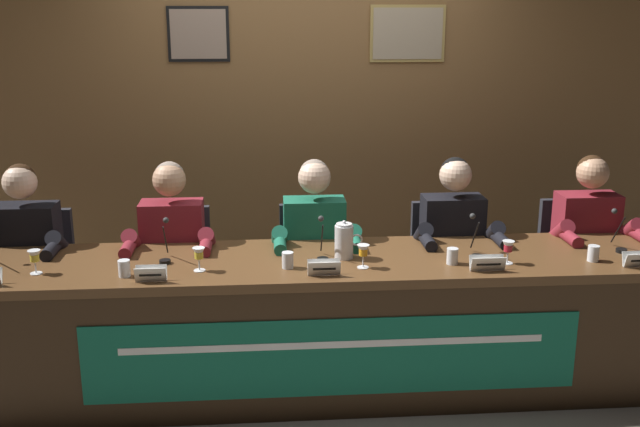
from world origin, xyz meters
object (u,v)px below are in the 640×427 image
object	(u,v)px
water_cup_far_right	(593,254)
microphone_far_right	(619,237)
panelist_right	(455,244)
water_pitcher_central	(344,241)
water_cup_left	(124,269)
chair_center	(313,280)
panelist_far_left	(24,255)
water_cup_right	(452,257)
juice_glass_far_left	(35,258)
water_cup_center	(288,261)
nameplate_center	(323,268)
panelist_center	(315,248)
juice_glass_center	(363,252)
juice_glass_left	(199,255)
juice_glass_right	(508,248)
conference_table	(322,307)
panelist_far_right	(590,241)
microphone_right	(476,243)
chair_far_left	(39,288)
microphone_center	(322,246)
nameplate_right	(488,263)
panelist_left	(172,251)
nameplate_left	(151,274)
chair_right	(445,277)
chair_left	(178,284)
chair_far_right	(573,273)

from	to	relation	value
water_cup_far_right	microphone_far_right	world-z (taller)	microphone_far_right
panelist_right	water_pitcher_central	size ratio (longest dim) A/B	5.77
water_cup_left	chair_center	size ratio (longest dim) A/B	0.10
panelist_far_left	water_cup_far_right	xyz separation A→B (m)	(3.10, -0.51, 0.09)
panelist_far_left	water_cup_right	distance (m)	2.40
juice_glass_far_left	water_cup_center	xyz separation A→B (m)	(1.27, -0.01, -0.05)
nameplate_center	panelist_right	xyz separation A→B (m)	(0.83, 0.62, -0.09)
panelist_center	juice_glass_center	distance (m)	0.58
panelist_far_left	water_pitcher_central	size ratio (longest dim) A/B	5.77
water_pitcher_central	water_cup_right	bearing A→B (deg)	-13.98
panelist_far_left	juice_glass_left	distance (m)	1.15
panelist_right	juice_glass_right	xyz separation A→B (m)	(0.15, -0.51, 0.14)
conference_table	juice_glass_far_left	xyz separation A→B (m)	(-1.45, -0.01, 0.32)
juice_glass_center	water_pitcher_central	bearing A→B (deg)	116.24
juice_glass_left	panelist_far_right	bearing A→B (deg)	12.35
panelist_right	panelist_far_right	world-z (taller)	same
panelist_far_left	water_cup_left	bearing A→B (deg)	-39.92
microphone_right	water_cup_far_right	distance (m)	0.62
nameplate_center	water_pitcher_central	xyz separation A→B (m)	(0.13, 0.26, 0.05)
chair_far_left	nameplate_center	xyz separation A→B (m)	(1.65, -0.81, 0.37)
panelist_far_right	conference_table	bearing A→B (deg)	-164.13
juice_glass_center	juice_glass_right	world-z (taller)	same
panelist_center	water_cup_center	size ratio (longest dim) A/B	14.26
microphone_center	panelist_far_right	xyz separation A→B (m)	(1.65, 0.36, -0.13)
panelist_far_right	water_cup_right	bearing A→B (deg)	-153.08
juice_glass_far_left	water_cup_far_right	xyz separation A→B (m)	(2.89, -0.03, -0.05)
juice_glass_center	water_cup_right	size ratio (longest dim) A/B	1.46
chair_far_left	nameplate_right	bearing A→B (deg)	-18.01
panelist_left	nameplate_center	distance (m)	1.03
panelist_left	nameplate_left	world-z (taller)	panelist_left
nameplate_right	chair_center	bearing A→B (deg)	135.89
microphone_center	chair_right	size ratio (longest dim) A/B	0.24
juice_glass_right	microphone_right	world-z (taller)	microphone_right
panelist_right	conference_table	bearing A→B (deg)	-150.36
juice_glass_left	chair_far_left	bearing A→B (deg)	145.81
water_cup_left	chair_far_left	bearing A→B (deg)	131.36
juice_glass_left	microphone_center	world-z (taller)	microphone_center
panelist_far_right	nameplate_right	bearing A→B (deg)	-143.27
chair_left	juice_glass_center	distance (m)	1.33
nameplate_center	microphone_right	size ratio (longest dim) A/B	0.76
panelist_far_left	chair_right	bearing A→B (deg)	4.56
chair_right	juice_glass_right	bearing A→B (deg)	-78.41
conference_table	juice_glass_center	xyz separation A→B (m)	(0.21, -0.05, 0.32)
chair_right	juice_glass_right	xyz separation A→B (m)	(0.15, -0.71, 0.42)
microphone_center	water_cup_right	bearing A→B (deg)	-11.18
microphone_center	panelist_left	bearing A→B (deg)	156.74
panelist_center	panelist_far_right	bearing A→B (deg)	0.00
chair_right	chair_far_right	world-z (taller)	same
chair_right	panelist_right	xyz separation A→B (m)	(0.00, -0.20, 0.28)
chair_left	microphone_right	distance (m)	1.81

